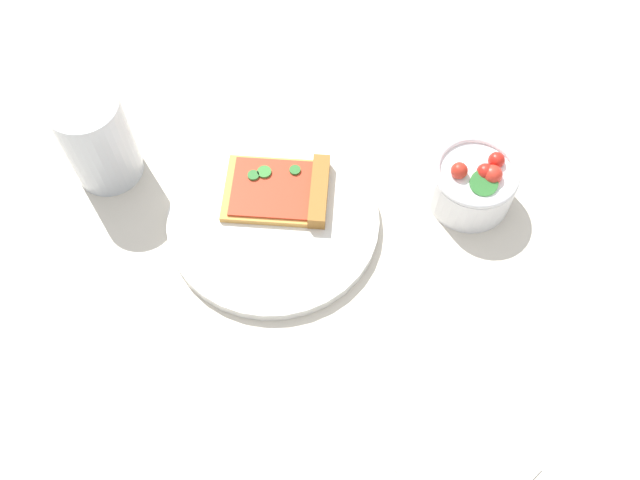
% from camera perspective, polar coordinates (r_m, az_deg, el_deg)
% --- Properties ---
extents(ground_plane, '(2.40, 2.40, 0.00)m').
position_cam_1_polar(ground_plane, '(0.82, 0.28, 2.29)').
color(ground_plane, beige).
rests_on(ground_plane, ground).
extents(plate, '(0.25, 0.25, 0.01)m').
position_cam_1_polar(plate, '(0.81, -3.90, 1.63)').
color(plate, white).
rests_on(plate, ground_plane).
extents(pizza_slice_main, '(0.15, 0.14, 0.02)m').
position_cam_1_polar(pizza_slice_main, '(0.81, -2.86, 4.16)').
color(pizza_slice_main, gold).
rests_on(pizza_slice_main, plate).
extents(salad_bowl, '(0.10, 0.10, 0.07)m').
position_cam_1_polar(salad_bowl, '(0.82, 12.64, 4.65)').
color(salad_bowl, white).
rests_on(salad_bowl, ground_plane).
extents(soda_glass, '(0.08, 0.08, 0.12)m').
position_cam_1_polar(soda_glass, '(0.85, -17.99, 7.80)').
color(soda_glass, silver).
rests_on(soda_glass, ground_plane).
extents(paper_napkin, '(0.15, 0.13, 0.00)m').
position_cam_1_polar(paper_napkin, '(0.73, 11.31, -17.32)').
color(paper_napkin, white).
rests_on(paper_napkin, ground_plane).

